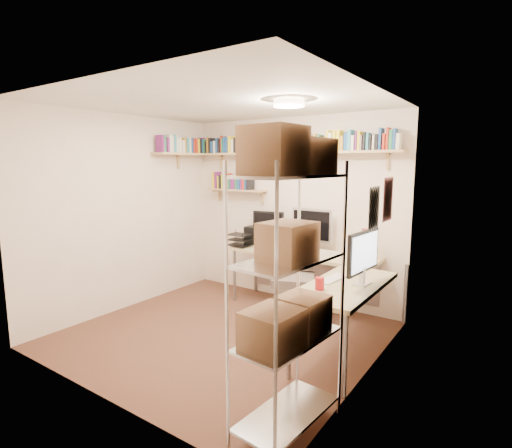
{
  "coord_description": "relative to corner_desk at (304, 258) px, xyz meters",
  "views": [
    {
      "loc": [
        2.69,
        -3.27,
        1.88
      ],
      "look_at": [
        0.07,
        0.55,
        1.18
      ],
      "focal_mm": 28.0,
      "sensor_mm": 36.0,
      "label": 1
    }
  ],
  "objects": [
    {
      "name": "ground",
      "position": [
        -0.49,
        -0.96,
        -0.75
      ],
      "size": [
        3.2,
        3.2,
        0.0
      ],
      "primitive_type": "plane",
      "color": "#4D3121",
      "rests_on": "ground"
    },
    {
      "name": "room_shell",
      "position": [
        -0.49,
        -0.96,
        0.8
      ],
      "size": [
        3.24,
        3.04,
        2.52
      ],
      "color": "beige",
      "rests_on": "ground"
    },
    {
      "name": "wall_shelves",
      "position": [
        -0.92,
        0.33,
        1.28
      ],
      "size": [
        3.12,
        1.09,
        0.8
      ],
      "color": "tan",
      "rests_on": "ground"
    },
    {
      "name": "corner_desk",
      "position": [
        0.0,
        0.0,
        0.0
      ],
      "size": [
        2.33,
        1.97,
        1.31
      ],
      "color": "#CCBC84",
      "rests_on": "ground"
    },
    {
      "name": "office_chair",
      "position": [
        -0.04,
        -0.15,
        -0.29
      ],
      "size": [
        0.64,
        0.64,
        1.09
      ],
      "rotation": [
        0.0,
        0.0,
        0.43
      ],
      "color": "black",
      "rests_on": "ground"
    },
    {
      "name": "wire_rack",
      "position": [
        0.93,
        -2.0,
        0.58
      ],
      "size": [
        0.47,
        0.86,
        2.11
      ],
      "rotation": [
        0.0,
        0.0,
        -0.09
      ],
      "color": "silver",
      "rests_on": "ground"
    }
  ]
}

